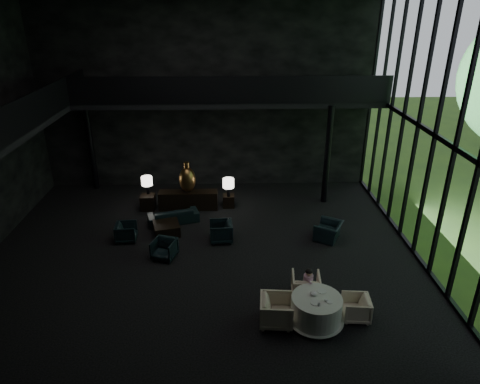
{
  "coord_description": "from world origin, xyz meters",
  "views": [
    {
      "loc": [
        0.85,
        -11.96,
        7.58
      ],
      "look_at": [
        1.22,
        0.5,
        2.02
      ],
      "focal_mm": 32.0,
      "sensor_mm": 36.0,
      "label": 1
    }
  ],
  "objects_px": {
    "console": "(188,200)",
    "window_armchair": "(329,229)",
    "child": "(308,278)",
    "dining_chair_north": "(306,285)",
    "table_lamp_left": "(147,182)",
    "dining_chair_west": "(277,309)",
    "coffee_table": "(166,228)",
    "dining_chair_east": "(356,308)",
    "bronze_urn": "(187,179)",
    "lounge_armchair_west": "(126,232)",
    "side_table_left": "(148,202)",
    "lounge_armchair_east": "(221,230)",
    "side_table_right": "(229,201)",
    "dining_table": "(316,311)",
    "lounge_armchair_south": "(164,249)",
    "sofa": "(173,214)",
    "table_lamp_right": "(228,184)"
  },
  "relations": [
    {
      "from": "console",
      "to": "window_armchair",
      "type": "distance_m",
      "value": 5.66
    },
    {
      "from": "child",
      "to": "dining_chair_north",
      "type": "bearing_deg",
      "value": -81.38
    },
    {
      "from": "window_armchair",
      "to": "child",
      "type": "relative_size",
      "value": 1.48
    },
    {
      "from": "table_lamp_left",
      "to": "dining_chair_west",
      "type": "bearing_deg",
      "value": -57.66
    },
    {
      "from": "coffee_table",
      "to": "dining_chair_east",
      "type": "xyz_separation_m",
      "value": [
        5.49,
        -4.65,
        0.12
      ]
    },
    {
      "from": "bronze_urn",
      "to": "lounge_armchair_west",
      "type": "xyz_separation_m",
      "value": [
        -1.94,
        -2.46,
        -0.93
      ]
    },
    {
      "from": "side_table_left",
      "to": "dining_chair_east",
      "type": "distance_m",
      "value": 9.27
    },
    {
      "from": "lounge_armchair_east",
      "to": "dining_chair_east",
      "type": "xyz_separation_m",
      "value": [
        3.54,
        -4.09,
        -0.07
      ]
    },
    {
      "from": "table_lamp_left",
      "to": "coffee_table",
      "type": "bearing_deg",
      "value": -65.59
    },
    {
      "from": "lounge_armchair_west",
      "to": "dining_chair_north",
      "type": "xyz_separation_m",
      "value": [
        5.66,
        -3.28,
        0.08
      ]
    },
    {
      "from": "side_table_left",
      "to": "window_armchair",
      "type": "xyz_separation_m",
      "value": [
        6.65,
        -2.55,
        0.06
      ]
    },
    {
      "from": "bronze_urn",
      "to": "dining_chair_west",
      "type": "distance_m",
      "value": 7.38
    },
    {
      "from": "side_table_right",
      "to": "lounge_armchair_east",
      "type": "xyz_separation_m",
      "value": [
        -0.28,
        -2.69,
        0.14
      ]
    },
    {
      "from": "dining_chair_north",
      "to": "child",
      "type": "xyz_separation_m",
      "value": [
        0.02,
        -0.15,
        0.33
      ]
    },
    {
      "from": "table_lamp_left",
      "to": "dining_table",
      "type": "xyz_separation_m",
      "value": [
        5.4,
        -6.91,
        -0.79
      ]
    },
    {
      "from": "dining_chair_east",
      "to": "bronze_urn",
      "type": "bearing_deg",
      "value": -138.61
    },
    {
      "from": "coffee_table",
      "to": "dining_chair_north",
      "type": "distance_m",
      "value": 5.72
    },
    {
      "from": "console",
      "to": "dining_chair_north",
      "type": "xyz_separation_m",
      "value": [
        3.71,
        -5.73,
        0.03
      ]
    },
    {
      "from": "bronze_urn",
      "to": "dining_table",
      "type": "xyz_separation_m",
      "value": [
        3.8,
        -6.78,
        -0.93
      ]
    },
    {
      "from": "lounge_armchair_south",
      "to": "dining_chair_east",
      "type": "relative_size",
      "value": 1.04
    },
    {
      "from": "table_lamp_left",
      "to": "dining_chair_north",
      "type": "height_order",
      "value": "table_lamp_left"
    },
    {
      "from": "side_table_left",
      "to": "dining_table",
      "type": "bearing_deg",
      "value": -51.37
    },
    {
      "from": "lounge_armchair_south",
      "to": "window_armchair",
      "type": "bearing_deg",
      "value": 28.82
    },
    {
      "from": "sofa",
      "to": "coffee_table",
      "type": "relative_size",
      "value": 1.89
    },
    {
      "from": "dining_table",
      "to": "dining_chair_north",
      "type": "relative_size",
      "value": 1.83
    },
    {
      "from": "console",
      "to": "side_table_left",
      "type": "xyz_separation_m",
      "value": [
        -1.6,
        -0.0,
        -0.07
      ]
    },
    {
      "from": "window_armchair",
      "to": "dining_chair_west",
      "type": "distance_m",
      "value": 4.79
    },
    {
      "from": "dining_chair_east",
      "to": "dining_chair_west",
      "type": "xyz_separation_m",
      "value": [
        -2.08,
        -0.13,
        0.14
      ]
    },
    {
      "from": "side_table_right",
      "to": "table_lamp_right",
      "type": "xyz_separation_m",
      "value": [
        -0.0,
        -0.11,
        0.79
      ]
    },
    {
      "from": "side_table_left",
      "to": "table_lamp_right",
      "type": "xyz_separation_m",
      "value": [
        3.2,
        0.03,
        0.74
      ]
    },
    {
      "from": "sofa",
      "to": "coffee_table",
      "type": "bearing_deg",
      "value": 63.51
    },
    {
      "from": "side_table_right",
      "to": "lounge_armchair_west",
      "type": "bearing_deg",
      "value": -143.95
    },
    {
      "from": "side_table_right",
      "to": "dining_chair_north",
      "type": "height_order",
      "value": "dining_chair_north"
    },
    {
      "from": "console",
      "to": "sofa",
      "type": "relative_size",
      "value": 1.39
    },
    {
      "from": "dining_chair_west",
      "to": "lounge_armchair_east",
      "type": "bearing_deg",
      "value": 24.07
    },
    {
      "from": "bronze_urn",
      "to": "dining_chair_east",
      "type": "relative_size",
      "value": 1.91
    },
    {
      "from": "lounge_armchair_east",
      "to": "dining_table",
      "type": "height_order",
      "value": "lounge_armchair_east"
    },
    {
      "from": "dining_chair_north",
      "to": "side_table_right",
      "type": "bearing_deg",
      "value": -64.55
    },
    {
      "from": "table_lamp_left",
      "to": "lounge_armchair_south",
      "type": "xyz_separation_m",
      "value": [
        1.11,
        -3.75,
        -0.79
      ]
    },
    {
      "from": "lounge_armchair_east",
      "to": "dining_chair_west",
      "type": "bearing_deg",
      "value": 15.69
    },
    {
      "from": "window_armchair",
      "to": "coffee_table",
      "type": "xyz_separation_m",
      "value": [
        -5.68,
        0.55,
        -0.17
      ]
    },
    {
      "from": "console",
      "to": "side_table_right",
      "type": "relative_size",
      "value": 4.64
    },
    {
      "from": "side_table_left",
      "to": "table_lamp_right",
      "type": "distance_m",
      "value": 3.28
    },
    {
      "from": "bronze_urn",
      "to": "side_table_right",
      "type": "height_order",
      "value": "bronze_urn"
    },
    {
      "from": "table_lamp_right",
      "to": "dining_chair_west",
      "type": "height_order",
      "value": "table_lamp_right"
    },
    {
      "from": "console",
      "to": "lounge_armchair_south",
      "type": "height_order",
      "value": "console"
    },
    {
      "from": "dining_chair_north",
      "to": "child",
      "type": "relative_size",
      "value": 1.42
    },
    {
      "from": "lounge_armchair_south",
      "to": "window_armchair",
      "type": "distance_m",
      "value": 5.64
    },
    {
      "from": "dining_chair_west",
      "to": "side_table_right",
      "type": "bearing_deg",
      "value": 14.71
    },
    {
      "from": "side_table_right",
      "to": "coffee_table",
      "type": "bearing_deg",
      "value": -136.17
    }
  ]
}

